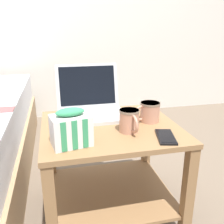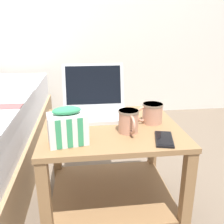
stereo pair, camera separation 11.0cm
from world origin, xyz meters
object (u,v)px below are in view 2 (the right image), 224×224
Objects in this scene: mug_front_left at (152,112)px; cell_phone at (164,139)px; mug_front_right at (129,120)px; laptop at (95,105)px; snack_bag at (68,127)px.

cell_phone is at bearing -90.78° from mug_front_left.
mug_front_left is 0.16m from mug_front_right.
mug_front_right is at bearing -64.00° from laptop.
snack_bag is 1.04× the size of cell_phone.
mug_front_left is 0.85× the size of cell_phone.
mug_front_left reaches higher than cell_phone.
snack_bag is at bearing -110.54° from laptop.
mug_front_right is 0.17m from cell_phone.
cell_phone is at bearing -3.73° from snack_bag.
mug_front_left is 1.03× the size of mug_front_right.
mug_front_left is (0.26, -0.16, 0.00)m from laptop.
snack_bag is at bearing -155.96° from mug_front_left.
snack_bag is at bearing -164.11° from mug_front_right.
laptop is 2.49× the size of mug_front_left.
laptop is 0.45m from cell_phone.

